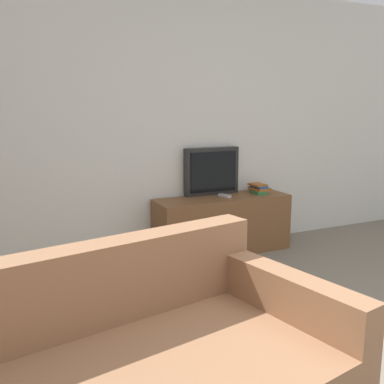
# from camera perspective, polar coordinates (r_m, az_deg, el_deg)

# --- Properties ---
(wall_back) EXTENTS (9.00, 0.06, 2.60)m
(wall_back) POSITION_cam_1_polar(r_m,az_deg,el_deg) (4.42, -2.91, 8.80)
(wall_back) COLOR silver
(wall_back) RESTS_ON ground_plane
(tv_stand) EXTENTS (1.38, 0.42, 0.57)m
(tv_stand) POSITION_cam_1_polar(r_m,az_deg,el_deg) (4.54, 3.89, -4.15)
(tv_stand) COLOR brown
(tv_stand) RESTS_ON ground_plane
(television) EXTENTS (0.59, 0.09, 0.48)m
(television) POSITION_cam_1_polar(r_m,az_deg,el_deg) (4.56, 2.52, 2.65)
(television) COLOR black
(television) RESTS_ON tv_stand
(book_stack) EXTENTS (0.17, 0.21, 0.10)m
(book_stack) POSITION_cam_1_polar(r_m,az_deg,el_deg) (4.70, 8.48, 0.44)
(book_stack) COLOR #2D753D
(book_stack) RESTS_ON tv_stand
(remote_on_stand) EXTENTS (0.08, 0.15, 0.02)m
(remote_on_stand) POSITION_cam_1_polar(r_m,az_deg,el_deg) (4.49, 4.18, -0.47)
(remote_on_stand) COLOR #B7B7B7
(remote_on_stand) RESTS_ON tv_stand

